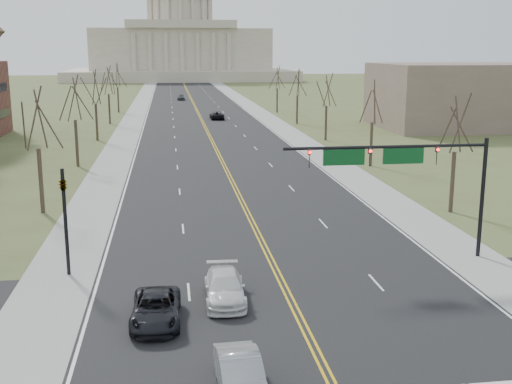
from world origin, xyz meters
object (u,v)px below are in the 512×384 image
object	(u,v)px
signal_mast	(402,164)
car_sb_inner_lead	(241,376)
car_far_sb	(181,97)
signal_left	(65,210)
car_sb_outer_lead	(156,309)
car_far_nb	(217,115)
car_sb_inner_second	(225,287)

from	to	relation	value
signal_mast	car_sb_inner_lead	xyz separation A→B (m)	(-10.91, -13.86, -5.02)
car_sb_inner_lead	car_far_sb	distance (m)	138.46
signal_mast	signal_left	world-z (taller)	signal_mast
car_sb_outer_lead	car_far_nb	size ratio (longest dim) A/B	0.95
car_sb_outer_lead	car_far_nb	world-z (taller)	car_far_nb
signal_left	car_far_sb	distance (m)	124.95
signal_left	car_sb_inner_second	distance (m)	10.07
car_sb_outer_lead	car_far_nb	bearing A→B (deg)	85.46
car_sb_inner_second	car_far_nb	distance (m)	84.60
car_sb_inner_lead	car_far_sb	world-z (taller)	car_far_sb
signal_mast	car_sb_inner_lead	size ratio (longest dim) A/B	2.75
car_sb_inner_second	car_far_sb	size ratio (longest dim) A/B	1.09
signal_left	car_sb_inner_lead	size ratio (longest dim) A/B	1.36
signal_mast	car_far_nb	xyz separation A→B (m)	(-4.71, 79.46, -5.06)
signal_mast	car_far_nb	distance (m)	79.76
car_sb_inner_lead	car_sb_inner_second	xyz separation A→B (m)	(0.21, 8.92, -0.03)
signal_left	car_sb_inner_second	xyz separation A→B (m)	(8.24, -4.93, -3.01)
car_far_nb	car_sb_outer_lead	bearing A→B (deg)	82.74
car_far_sb	signal_mast	bearing A→B (deg)	-83.19
car_far_nb	car_far_sb	xyz separation A→B (m)	(-5.35, 45.15, 0.05)
car_sb_inner_second	car_far_nb	bearing A→B (deg)	87.60
signal_mast	signal_left	bearing A→B (deg)	180.00
car_sb_inner_second	car_sb_inner_lead	bearing A→B (deg)	-89.69
car_sb_inner_lead	car_far_nb	xyz separation A→B (m)	(6.21, 93.31, -0.03)
car_sb_inner_second	car_far_sb	xyz separation A→B (m)	(0.65, 129.53, 0.05)
signal_left	car_sb_outer_lead	bearing A→B (deg)	-55.37
signal_left	car_sb_outer_lead	distance (m)	9.16
car_sb_inner_second	signal_mast	bearing A→B (deg)	26.40
signal_left	car_sb_inner_lead	xyz separation A→B (m)	(8.03, -13.86, -2.98)
car_sb_inner_second	car_far_sb	bearing A→B (deg)	91.38
signal_left	car_far_sb	xyz separation A→B (m)	(8.89, 124.60, -2.96)
signal_left	car_sb_inner_lead	world-z (taller)	signal_left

